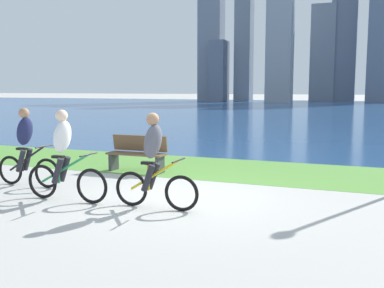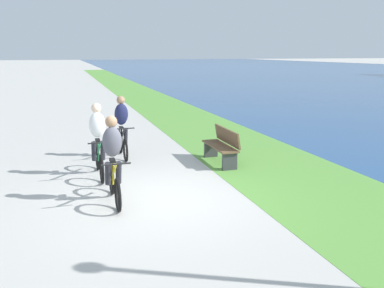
# 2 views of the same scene
# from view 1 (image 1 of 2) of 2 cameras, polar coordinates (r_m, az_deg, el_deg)

# --- Properties ---
(ground_plane) EXTENTS (300.00, 300.00, 0.00)m
(ground_plane) POSITION_cam_1_polar(r_m,az_deg,el_deg) (8.55, -1.34, -6.88)
(ground_plane) COLOR #B2AFA8
(grass_strip_bayside) EXTENTS (120.00, 3.22, 0.01)m
(grass_strip_bayside) POSITION_cam_1_polar(r_m,az_deg,el_deg) (11.54, 4.89, -3.20)
(grass_strip_bayside) COLOR #59933D
(grass_strip_bayside) RESTS_ON ground
(bay_water_surface) EXTENTS (300.00, 67.19, 0.00)m
(bay_water_surface) POSITION_cam_1_polar(r_m,az_deg,el_deg) (46.26, 17.39, 4.23)
(bay_water_surface) COLOR navy
(bay_water_surface) RESTS_ON ground
(cyclist_lead) EXTENTS (1.57, 0.52, 1.66)m
(cyclist_lead) POSITION_cam_1_polar(r_m,az_deg,el_deg) (7.67, -4.91, -2.18)
(cyclist_lead) COLOR black
(cyclist_lead) RESTS_ON ground
(cyclist_trailing) EXTENTS (1.74, 0.52, 1.68)m
(cyclist_trailing) POSITION_cam_1_polar(r_m,az_deg,el_deg) (8.50, -16.04, -1.49)
(cyclist_trailing) COLOR black
(cyclist_trailing) RESTS_ON ground
(cyclist_distant_rear) EXTENTS (1.60, 0.52, 1.66)m
(cyclist_distant_rear) POSITION_cam_1_polar(r_m,az_deg,el_deg) (10.05, -20.43, -0.39)
(cyclist_distant_rear) COLOR black
(cyclist_distant_rear) RESTS_ON ground
(bench_near_path) EXTENTS (1.50, 0.47, 0.90)m
(bench_near_path) POSITION_cam_1_polar(r_m,az_deg,el_deg) (11.21, -6.99, -1.23)
(bench_near_path) COLOR brown
(bench_near_path) RESTS_ON ground
(city_skyline_far_shore) EXTENTS (29.74, 12.32, 27.06)m
(city_skyline_far_shore) POSITION_cam_1_polar(r_m,az_deg,el_deg) (72.83, 15.25, 14.04)
(city_skyline_far_shore) COLOR slate
(city_skyline_far_shore) RESTS_ON ground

